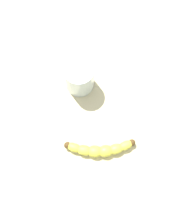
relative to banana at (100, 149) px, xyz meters
The scene contains 3 objects.
wooden_tabletop 11.30cm from the banana, 158.86° to the right, with size 120.00×120.00×3.00cm, color #C8BC8B.
banana is the anchor object (origin of this frame).
smoothie_glass 21.87cm from the banana, 124.14° to the right, with size 8.74×8.74×10.67cm.
Camera 1 is at (19.91, 8.10, 80.37)cm, focal length 42.18 mm.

